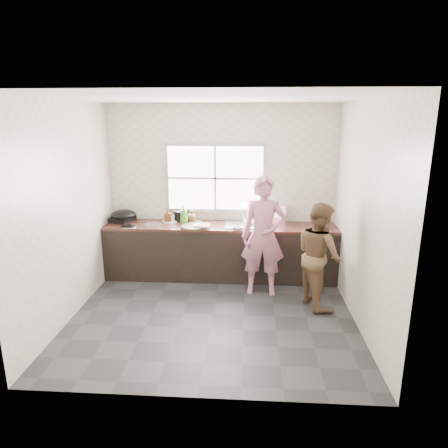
# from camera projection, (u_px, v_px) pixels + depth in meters

# --- Properties ---
(floor) EXTENTS (3.60, 3.20, 0.01)m
(floor) POSITION_uv_depth(u_px,v_px,m) (213.00, 315.00, 5.20)
(floor) COLOR #29292C
(floor) RESTS_ON ground
(ceiling) EXTENTS (3.60, 3.20, 0.01)m
(ceiling) POSITION_uv_depth(u_px,v_px,m) (211.00, 97.00, 4.50)
(ceiling) COLOR silver
(ceiling) RESTS_ON wall_back
(wall_back) EXTENTS (3.60, 0.01, 2.70)m
(wall_back) POSITION_uv_depth(u_px,v_px,m) (222.00, 190.00, 6.39)
(wall_back) COLOR beige
(wall_back) RESTS_ON ground
(wall_left) EXTENTS (0.01, 3.20, 2.70)m
(wall_left) POSITION_uv_depth(u_px,v_px,m) (68.00, 212.00, 4.96)
(wall_left) COLOR beige
(wall_left) RESTS_ON ground
(wall_right) EXTENTS (0.01, 3.20, 2.70)m
(wall_right) POSITION_uv_depth(u_px,v_px,m) (364.00, 216.00, 4.73)
(wall_right) COLOR beige
(wall_right) RESTS_ON ground
(wall_front) EXTENTS (3.60, 0.01, 2.70)m
(wall_front) POSITION_uv_depth(u_px,v_px,m) (194.00, 259.00, 3.30)
(wall_front) COLOR beige
(wall_front) RESTS_ON ground
(cabinet) EXTENTS (3.60, 0.62, 0.82)m
(cabinet) POSITION_uv_depth(u_px,v_px,m) (220.00, 252.00, 6.34)
(cabinet) COLOR black
(cabinet) RESTS_ON floor
(countertop) EXTENTS (3.60, 0.64, 0.04)m
(countertop) POSITION_uv_depth(u_px,v_px,m) (220.00, 226.00, 6.22)
(countertop) COLOR #371B16
(countertop) RESTS_ON cabinet
(sink) EXTENTS (0.55, 0.45, 0.02)m
(sink) POSITION_uv_depth(u_px,v_px,m) (243.00, 225.00, 6.19)
(sink) COLOR silver
(sink) RESTS_ON countertop
(faucet) EXTENTS (0.02, 0.02, 0.30)m
(faucet) POSITION_uv_depth(u_px,v_px,m) (243.00, 213.00, 6.35)
(faucet) COLOR silver
(faucet) RESTS_ON countertop
(window_frame) EXTENTS (1.60, 0.05, 1.10)m
(window_frame) POSITION_uv_depth(u_px,v_px,m) (215.00, 178.00, 6.33)
(window_frame) COLOR #9EA0A5
(window_frame) RESTS_ON wall_back
(window_glazing) EXTENTS (1.50, 0.01, 1.00)m
(window_glazing) POSITION_uv_depth(u_px,v_px,m) (215.00, 178.00, 6.31)
(window_glazing) COLOR white
(window_glazing) RESTS_ON window_frame
(woman) EXTENTS (0.60, 0.40, 1.60)m
(woman) POSITION_uv_depth(u_px,v_px,m) (263.00, 240.00, 5.66)
(woman) COLOR #BB7088
(woman) RESTS_ON floor
(person_side) EXTENTS (0.76, 0.84, 1.43)m
(person_side) POSITION_uv_depth(u_px,v_px,m) (319.00, 255.00, 5.31)
(person_side) COLOR brown
(person_side) RESTS_ON floor
(cutting_board) EXTENTS (0.51, 0.51, 0.04)m
(cutting_board) POSITION_uv_depth(u_px,v_px,m) (194.00, 227.00, 6.03)
(cutting_board) COLOR #332413
(cutting_board) RESTS_ON countertop
(cleaver) EXTENTS (0.22, 0.17, 0.01)m
(cleaver) POSITION_uv_depth(u_px,v_px,m) (195.00, 221.00, 6.26)
(cleaver) COLOR #B7BBBE
(cleaver) RESTS_ON cutting_board
(bowl_mince) EXTENTS (0.29, 0.29, 0.06)m
(bowl_mince) POSITION_uv_depth(u_px,v_px,m) (202.00, 226.00, 6.02)
(bowl_mince) COLOR white
(bowl_mince) RESTS_ON countertop
(bowl_crabs) EXTENTS (0.23, 0.23, 0.06)m
(bowl_crabs) POSITION_uv_depth(u_px,v_px,m) (251.00, 223.00, 6.25)
(bowl_crabs) COLOR white
(bowl_crabs) RESTS_ON countertop
(bowl_held) EXTENTS (0.19, 0.19, 0.06)m
(bowl_held) POSITION_uv_depth(u_px,v_px,m) (237.00, 227.00, 5.99)
(bowl_held) COLOR white
(bowl_held) RESTS_ON countertop
(black_pot) EXTENTS (0.30, 0.30, 0.17)m
(black_pot) POSITION_uv_depth(u_px,v_px,m) (181.00, 216.00, 6.46)
(black_pot) COLOR black
(black_pot) RESTS_ON countertop
(plate_food) EXTENTS (0.27, 0.27, 0.02)m
(plate_food) POSITION_uv_depth(u_px,v_px,m) (170.00, 221.00, 6.40)
(plate_food) COLOR white
(plate_food) RESTS_ON countertop
(bottle_green) EXTENTS (0.15, 0.15, 0.31)m
(bottle_green) POSITION_uv_depth(u_px,v_px,m) (184.00, 215.00, 6.23)
(bottle_green) COLOR #3C872C
(bottle_green) RESTS_ON countertop
(bottle_brown_tall) EXTENTS (0.10, 0.11, 0.21)m
(bottle_brown_tall) POSITION_uv_depth(u_px,v_px,m) (168.00, 216.00, 6.34)
(bottle_brown_tall) COLOR #4F2713
(bottle_brown_tall) RESTS_ON countertop
(bottle_brown_short) EXTENTS (0.16, 0.16, 0.19)m
(bottle_brown_short) POSITION_uv_depth(u_px,v_px,m) (192.00, 217.00, 6.34)
(bottle_brown_short) COLOR #3F2C0F
(bottle_brown_short) RESTS_ON countertop
(glass_jar) EXTENTS (0.07, 0.07, 0.09)m
(glass_jar) POSITION_uv_depth(u_px,v_px,m) (173.00, 219.00, 6.41)
(glass_jar) COLOR silver
(glass_jar) RESTS_ON countertop
(burner) EXTENTS (0.49, 0.49, 0.06)m
(burner) POSITION_uv_depth(u_px,v_px,m) (120.00, 218.00, 6.51)
(burner) COLOR black
(burner) RESTS_ON countertop
(wok) EXTENTS (0.43, 0.43, 0.15)m
(wok) POSITION_uv_depth(u_px,v_px,m) (123.00, 215.00, 6.32)
(wok) COLOR black
(wok) RESTS_ON burner
(dish_rack) EXTENTS (0.47, 0.38, 0.30)m
(dish_rack) POSITION_uv_depth(u_px,v_px,m) (275.00, 213.00, 6.35)
(dish_rack) COLOR white
(dish_rack) RESTS_ON countertop
(pot_lid_left) EXTENTS (0.27, 0.27, 0.01)m
(pot_lid_left) POSITION_uv_depth(u_px,v_px,m) (129.00, 226.00, 6.12)
(pot_lid_left) COLOR silver
(pot_lid_left) RESTS_ON countertop
(pot_lid_right) EXTENTS (0.29, 0.29, 0.01)m
(pot_lid_right) POSITION_uv_depth(u_px,v_px,m) (153.00, 225.00, 6.22)
(pot_lid_right) COLOR silver
(pot_lid_right) RESTS_ON countertop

